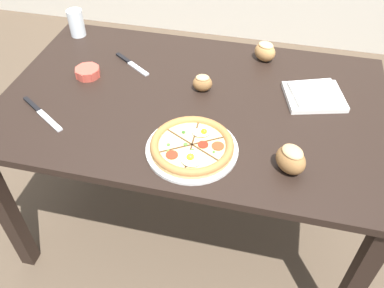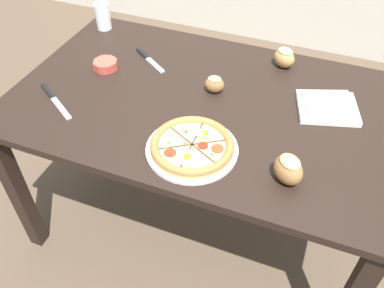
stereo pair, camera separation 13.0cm
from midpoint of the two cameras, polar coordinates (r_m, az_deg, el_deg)
name	(u,v)px [view 2 (the right image)]	position (r m, az deg, el deg)	size (l,w,h in m)	color
ground_plane	(200,217)	(2.06, 2.97, -10.28)	(12.00, 12.00, 0.00)	brown
dining_table	(202,119)	(1.58, 3.81, 3.48)	(1.43, 0.90, 0.74)	black
pizza	(192,146)	(1.31, 2.85, -0.49)	(0.30, 0.30, 0.05)	white
ramekin_bowl	(105,64)	(1.71, -9.90, 10.86)	(0.10, 0.10, 0.04)	#C64C3D
napkin_folded	(328,106)	(1.57, 20.81, 4.85)	(0.25, 0.23, 0.04)	silver
bread_piece_near	(288,169)	(1.25, 16.31, -3.53)	(0.13, 0.12, 0.09)	olive
bread_piece_mid	(284,57)	(1.74, 14.99, 11.60)	(0.11, 0.10, 0.08)	#B27F47
bread_piece_far	(215,84)	(1.55, 5.61, 8.28)	(0.08, 0.07, 0.07)	olive
knife_main	(55,100)	(1.58, -16.46, 5.78)	(0.22, 0.15, 0.01)	silver
knife_spare	(149,60)	(1.74, -3.85, 11.63)	(0.18, 0.14, 0.01)	silver
water_glass	(103,18)	(1.99, -10.48, 16.99)	(0.07, 0.07, 0.12)	white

